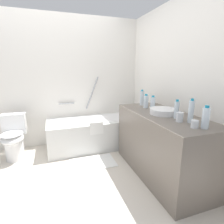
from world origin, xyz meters
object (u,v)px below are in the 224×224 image
(bathtub, at_px, (96,132))
(water_bottle_4, at_px, (206,118))
(water_bottle_3, at_px, (146,101))
(water_bottle_0, at_px, (153,103))
(water_bottle_2, at_px, (142,98))
(soap_dish, at_px, (153,108))
(drinking_glass_1, at_px, (180,117))
(water_bottle_1, at_px, (191,111))
(sink_basin, at_px, (163,111))
(sink_faucet, at_px, (177,110))
(toilet, at_px, (14,138))
(bath_mat, at_px, (93,163))
(water_bottle_5, at_px, (177,110))
(drinking_glass_0, at_px, (195,124))

(bathtub, height_order, water_bottle_4, bathtub)
(water_bottle_3, bearing_deg, water_bottle_0, -77.87)
(water_bottle_2, xyz_separation_m, water_bottle_3, (-0.04, -0.19, -0.02))
(soap_dish, bearing_deg, water_bottle_0, -126.52)
(drinking_glass_1, bearing_deg, water_bottle_1, -35.55)
(sink_basin, height_order, water_bottle_4, water_bottle_4)
(soap_dish, bearing_deg, sink_faucet, -67.37)
(toilet, distance_m, sink_basin, 2.29)
(toilet, distance_m, bath_mat, 1.30)
(water_bottle_0, relative_size, bath_mat, 0.30)
(water_bottle_0, bearing_deg, water_bottle_4, -86.96)
(bathtub, height_order, sink_faucet, bathtub)
(bathtub, distance_m, sink_faucet, 1.53)
(water_bottle_1, height_order, water_bottle_4, water_bottle_1)
(water_bottle_2, distance_m, water_bottle_5, 0.80)
(water_bottle_4, distance_m, drinking_glass_0, 0.11)
(toilet, relative_size, water_bottle_4, 3.15)
(water_bottle_1, xyz_separation_m, soap_dish, (0.01, 0.74, -0.11))
(sink_faucet, relative_size, water_bottle_4, 0.68)
(sink_basin, distance_m, drinking_glass_0, 0.56)
(water_bottle_3, xyz_separation_m, drinking_glass_1, (-0.01, -0.74, -0.04))
(toilet, distance_m, water_bottle_0, 2.19)
(sink_faucet, bearing_deg, water_bottle_3, 119.85)
(water_bottle_3, distance_m, bath_mat, 1.22)
(bath_mat, bearing_deg, water_bottle_4, -53.48)
(water_bottle_0, xyz_separation_m, drinking_glass_0, (-0.03, -0.82, -0.05))
(drinking_glass_0, bearing_deg, water_bottle_5, 80.99)
(drinking_glass_0, bearing_deg, water_bottle_1, 60.77)
(bathtub, xyz_separation_m, water_bottle_3, (0.58, -0.75, 0.66))
(drinking_glass_1, distance_m, bath_mat, 1.47)
(water_bottle_3, xyz_separation_m, soap_dish, (0.09, -0.06, -0.08))
(water_bottle_0, relative_size, drinking_glass_0, 2.63)
(toilet, relative_size, bath_mat, 1.06)
(water_bottle_5, bearing_deg, drinking_glass_1, -113.87)
(bathtub, relative_size, bath_mat, 2.50)
(sink_basin, height_order, soap_dish, sink_basin)
(bathtub, xyz_separation_m, drinking_glass_1, (0.58, -1.49, 0.61))
(toilet, bearing_deg, water_bottle_0, 67.27)
(drinking_glass_0, bearing_deg, soap_dish, 84.13)
(sink_basin, xyz_separation_m, water_bottle_4, (0.05, -0.60, 0.07))
(water_bottle_5, relative_size, drinking_glass_1, 2.12)
(water_bottle_1, relative_size, drinking_glass_0, 3.42)
(sink_faucet, distance_m, soap_dish, 0.36)
(water_bottle_0, relative_size, water_bottle_4, 0.88)
(sink_faucet, distance_m, water_bottle_3, 0.46)
(water_bottle_2, relative_size, water_bottle_5, 1.10)
(water_bottle_4, bearing_deg, drinking_glass_1, 107.34)
(sink_basin, relative_size, soap_dish, 3.79)
(soap_dish, bearing_deg, drinking_glass_0, -95.87)
(bath_mat, bearing_deg, sink_basin, -34.24)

